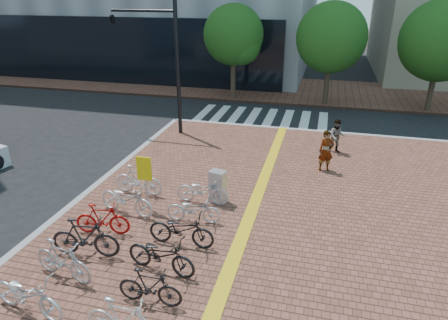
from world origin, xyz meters
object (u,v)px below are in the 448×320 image
(bike_5, at_px, (138,180))
(bike_7, at_px, (150,287))
(yellow_sign, at_px, (145,173))
(bike_11, at_px, (203,190))
(pedestrian_b, at_px, (337,136))
(bike_2, at_px, (85,238))
(bike_4, at_px, (126,199))
(bike_3, at_px, (102,219))
(pedestrian_a, at_px, (326,151))
(bike_9, at_px, (181,229))
(bike_1, at_px, (62,260))
(bike_0, at_px, (27,294))
(utility_box, at_px, (218,187))
(bike_6, at_px, (123,320))
(traffic_light_pole, at_px, (147,42))
(bike_10, at_px, (194,209))
(bike_8, at_px, (161,254))

(bike_5, height_order, bike_7, bike_5)
(yellow_sign, bearing_deg, bike_5, 129.10)
(bike_11, xyz_separation_m, pedestrian_b, (4.37, 5.86, 0.28))
(bike_2, distance_m, bike_4, 2.33)
(bike_2, xyz_separation_m, bike_7, (2.42, -1.25, -0.10))
(bike_2, height_order, bike_3, bike_2)
(pedestrian_a, bearing_deg, bike_11, -155.30)
(bike_4, bearing_deg, bike_9, -107.75)
(bike_3, bearing_deg, bike_4, -15.60)
(bike_1, height_order, bike_5, same)
(bike_0, relative_size, utility_box, 1.71)
(bike_6, bearing_deg, bike_3, 36.61)
(utility_box, bearing_deg, bike_5, -177.14)
(bike_11, bearing_deg, bike_5, 86.65)
(bike_1, xyz_separation_m, bike_11, (2.22, 4.55, -0.07))
(bike_1, xyz_separation_m, utility_box, (2.69, 4.75, 0.03))
(bike_1, relative_size, traffic_light_pole, 0.28)
(bike_10, bearing_deg, bike_7, 176.91)
(bike_1, bearing_deg, pedestrian_b, -21.23)
(yellow_sign, bearing_deg, bike_1, -98.33)
(bike_1, relative_size, pedestrian_b, 1.19)
(bike_1, relative_size, bike_11, 1.00)
(bike_8, xyz_separation_m, traffic_light_pole, (-4.76, 10.34, 3.90))
(pedestrian_b, distance_m, yellow_sign, 9.02)
(bike_0, distance_m, bike_4, 4.52)
(bike_8, bearing_deg, bike_5, 41.49)
(bike_9, height_order, yellow_sign, yellow_sign)
(bike_1, bearing_deg, traffic_light_pole, 23.69)
(bike_0, distance_m, utility_box, 6.56)
(bike_5, bearing_deg, traffic_light_pole, 21.14)
(bike_0, relative_size, bike_3, 1.21)
(bike_0, bearing_deg, utility_box, -16.10)
(bike_0, height_order, bike_9, bike_0)
(bike_10, relative_size, traffic_light_pole, 0.27)
(bike_11, bearing_deg, bike_3, 135.44)
(bike_6, relative_size, pedestrian_a, 1.03)
(bike_0, xyz_separation_m, bike_6, (2.41, -0.15, -0.00))
(bike_9, xyz_separation_m, pedestrian_b, (4.24, 8.33, 0.25))
(bike_3, distance_m, bike_11, 3.41)
(bike_6, bearing_deg, bike_5, 23.82)
(pedestrian_a, xyz_separation_m, utility_box, (-3.46, -3.56, -0.26))
(bike_3, bearing_deg, traffic_light_pole, 5.16)
(pedestrian_a, bearing_deg, bike_0, -142.03)
(bike_0, relative_size, traffic_light_pole, 0.31)
(bike_7, distance_m, bike_10, 3.61)
(pedestrian_b, bearing_deg, bike_4, -140.85)
(bike_1, height_order, bike_2, bike_2)
(bike_5, bearing_deg, bike_11, -89.77)
(bike_8, height_order, traffic_light_pole, traffic_light_pole)
(bike_6, bearing_deg, bike_8, 3.86)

